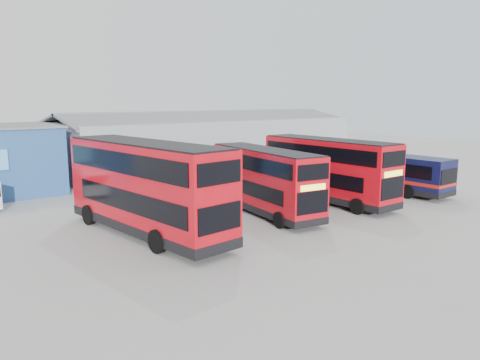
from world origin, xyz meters
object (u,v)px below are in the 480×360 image
double_decker_centre (265,182)px  double_decker_right (328,171)px  double_decker_left (146,189)px  maintenance_shed (206,142)px  single_decker_blue (382,172)px

double_decker_centre → double_decker_right: (5.59, -0.08, 0.17)m
double_decker_left → maintenance_shed: bearing=-136.8°
double_decker_left → double_decker_centre: 7.90m
maintenance_shed → double_decker_right: 19.30m
double_decker_centre → single_decker_blue: double_decker_centre is taller
double_decker_right → single_decker_blue: (6.53, 0.31, -0.75)m
double_decker_centre → double_decker_right: size_ratio=0.94×
single_decker_blue → double_decker_right: bearing=1.0°
double_decker_centre → double_decker_right: bearing=6.8°
double_decker_centre → double_decker_right: double_decker_right is taller
maintenance_shed → double_decker_centre: size_ratio=3.12×
maintenance_shed → double_decker_left: (-15.93, -18.89, -0.16)m
double_decker_centre → single_decker_blue: (12.12, 0.22, -0.58)m
maintenance_shed → double_decker_right: size_ratio=2.93×
double_decker_right → maintenance_shed: bearing=82.2°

